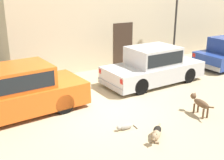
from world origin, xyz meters
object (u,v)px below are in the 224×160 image
object	(u,v)px
stray_dog_tan	(200,103)
stray_cat	(125,127)
street_lamp	(176,16)
parked_sedan_second	(153,65)
stray_dog_spotted	(157,133)
parked_sedan_nearest	(8,91)

from	to	relation	value
stray_dog_tan	stray_cat	distance (m)	2.54
stray_cat	street_lamp	bearing A→B (deg)	-137.77
parked_sedan_second	stray_dog_spotted	size ratio (longest dim) A/B	5.00
parked_sedan_nearest	parked_sedan_second	distance (m)	5.68
street_lamp	stray_dog_spotted	bearing A→B (deg)	-135.47
stray_cat	stray_dog_spotted	bearing A→B (deg)	124.01
parked_sedan_nearest	street_lamp	size ratio (longest dim) A/B	1.30
parked_sedan_nearest	stray_dog_spotted	xyz separation A→B (m)	(2.98, -3.40, -0.64)
parked_sedan_nearest	stray_dog_spotted	bearing A→B (deg)	-52.35
street_lamp	stray_cat	bearing A→B (deg)	-142.30
street_lamp	parked_sedan_nearest	bearing A→B (deg)	-166.50
stray_dog_spotted	street_lamp	bearing A→B (deg)	-176.68
stray_dog_tan	street_lamp	xyz separation A→B (m)	(3.49, 5.01, 1.98)
stray_dog_spotted	stray_cat	xyz separation A→B (m)	(-0.46, 0.81, -0.07)
parked_sedan_second	stray_cat	bearing A→B (deg)	-140.42
stray_cat	street_lamp	xyz separation A→B (m)	(5.99, 4.63, 2.30)
parked_sedan_second	street_lamp	world-z (taller)	street_lamp
stray_dog_spotted	street_lamp	xyz separation A→B (m)	(5.53, 5.44, 2.22)
stray_dog_tan	parked_sedan_nearest	bearing A→B (deg)	67.31
stray_cat	parked_sedan_nearest	bearing A→B (deg)	-41.17
parked_sedan_second	stray_dog_tan	xyz separation A→B (m)	(-0.66, -3.12, -0.34)
stray_dog_tan	street_lamp	bearing A→B (deg)	-27.02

